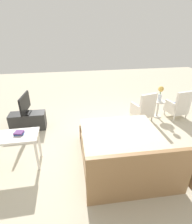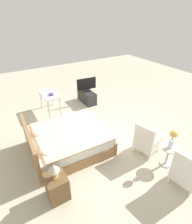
{
  "view_description": "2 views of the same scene",
  "coord_description": "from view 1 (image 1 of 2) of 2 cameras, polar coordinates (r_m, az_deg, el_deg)",
  "views": [
    {
      "loc": [
        1.03,
        3.75,
        2.62
      ],
      "look_at": [
        0.37,
        0.02,
        0.79
      ],
      "focal_mm": 28.0,
      "sensor_mm": 36.0,
      "label": 1
    },
    {
      "loc": [
        -3.58,
        2.16,
        3.35
      ],
      "look_at": [
        0.05,
        -0.03,
        0.83
      ],
      "focal_mm": 28.0,
      "sensor_mm": 36.0,
      "label": 2
    }
  ],
  "objects": [
    {
      "name": "ground_plane",
      "position": [
        4.69,
        4.43,
        -8.26
      ],
      "size": [
        16.0,
        16.0,
        0.0
      ],
      "primitive_type": "plane",
      "color": "beige"
    },
    {
      "name": "bed",
      "position": [
        3.79,
        8.99,
        -12.29
      ],
      "size": [
        1.8,
        2.05,
        0.96
      ],
      "color": "#997047",
      "rests_on": "ground_plane"
    },
    {
      "name": "armchair_by_window_left",
      "position": [
        6.11,
        25.21,
        1.65
      ],
      "size": [
        0.62,
        0.62,
        0.92
      ],
      "color": "white",
      "rests_on": "ground_plane"
    },
    {
      "name": "armchair_by_window_right",
      "position": [
        5.54,
        15.21,
        0.91
      ],
      "size": [
        0.65,
        0.65,
        0.92
      ],
      "color": "white",
      "rests_on": "ground_plane"
    },
    {
      "name": "side_table",
      "position": [
        5.93,
        19.59,
        1.63
      ],
      "size": [
        0.4,
        0.4,
        0.54
      ],
      "color": "beige",
      "rests_on": "ground_plane"
    },
    {
      "name": "flower_vase",
      "position": [
        5.76,
        20.31,
        6.12
      ],
      "size": [
        0.17,
        0.17,
        0.48
      ],
      "color": "silver",
      "rests_on": "side_table"
    },
    {
      "name": "tv_stand",
      "position": [
        5.31,
        -21.27,
        -2.73
      ],
      "size": [
        0.96,
        0.4,
        0.48
      ],
      "color": "#2D2D2D",
      "rests_on": "ground_plane"
    },
    {
      "name": "tv_flatscreen",
      "position": [
        5.1,
        -22.22,
        2.43
      ],
      "size": [
        0.23,
        0.79,
        0.54
      ],
      "color": "black",
      "rests_on": "tv_stand"
    },
    {
      "name": "vanity_desk",
      "position": [
        3.85,
        -25.91,
        -8.36
      ],
      "size": [
        1.04,
        0.52,
        0.73
      ],
      "color": "silver",
      "rests_on": "ground_plane"
    },
    {
      "name": "book_stack",
      "position": [
        3.76,
        -23.84,
        -6.28
      ],
      "size": [
        0.19,
        0.18,
        0.05
      ],
      "color": "#284C8E",
      "rests_on": "vanity_desk"
    }
  ]
}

